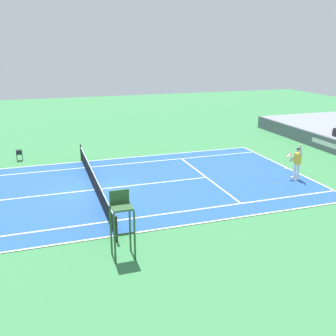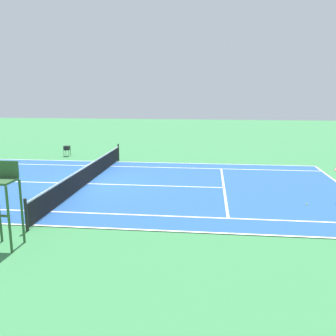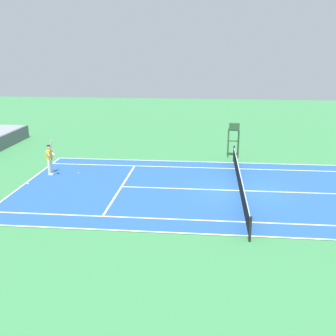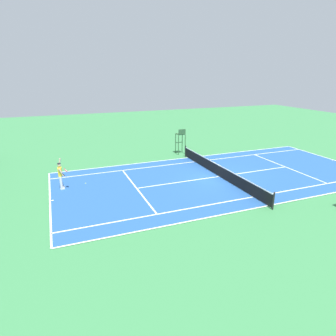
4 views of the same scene
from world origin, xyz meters
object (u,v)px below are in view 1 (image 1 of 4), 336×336
object	(u,v)px
tennis_ball	(275,184)
ball_hopper	(19,152)
tennis_player	(297,162)
umpire_chair	(122,216)

from	to	relation	value
tennis_ball	ball_hopper	size ratio (longest dim) A/B	0.10
tennis_player	tennis_ball	distance (m)	1.89
tennis_player	tennis_ball	size ratio (longest dim) A/B	30.63
tennis_player	umpire_chair	size ratio (longest dim) A/B	0.85
tennis_player	ball_hopper	bearing A→B (deg)	-121.13
tennis_player	ball_hopper	world-z (taller)	tennis_player
tennis_ball	tennis_player	bearing A→B (deg)	102.46
tennis_player	ball_hopper	size ratio (longest dim) A/B	2.98
tennis_ball	ball_hopper	distance (m)	16.37
tennis_player	tennis_ball	xyz separation A→B (m)	(0.35, -1.59, -0.96)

